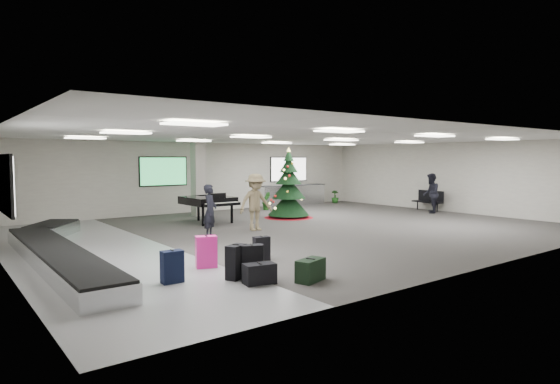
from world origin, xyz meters
TOP-DOWN VIEW (x-y plane):
  - ground at (0.00, 0.00)m, footprint 18.00×18.00m
  - room_envelope at (-0.38, 0.67)m, footprint 18.02×14.02m
  - baggage_carousel at (-7.84, -0.08)m, footprint 2.28×9.71m
  - service_counter at (5.00, 6.65)m, footprint 4.05×0.65m
  - suitcase_0 at (-5.34, -4.46)m, footprint 0.52×0.42m
  - suitcase_1 at (-5.05, -4.60)m, footprint 0.50×0.40m
  - pink_suitcase at (-5.36, -3.22)m, footprint 0.52×0.39m
  - suitcase_3 at (-3.93, -3.35)m, footprint 0.42×0.27m
  - navy_suitcase at (-6.51, -3.97)m, footprint 0.43×0.26m
  - green_duffel at (-4.23, -5.50)m, footprint 0.74×0.53m
  - suitcase_7 at (-4.38, -3.80)m, footprint 0.39×0.28m
  - black_duffel at (-5.17, -5.06)m, footprint 0.67×0.45m
  - christmas_tree at (1.67, 2.72)m, footprint 2.06×2.06m
  - grand_piano at (-1.72, 3.38)m, footprint 1.67×2.10m
  - bench at (8.60, 0.83)m, footprint 0.67×1.55m
  - traveler_a at (-3.29, 0.37)m, footprint 0.71×0.71m
  - traveler_b at (-1.38, 0.68)m, footprint 1.29×0.78m
  - traveler_bench at (7.75, 0.12)m, footprint 1.11×1.05m
  - potted_plant_left at (2.63, 5.70)m, footprint 0.59×0.61m
  - potted_plant_right at (7.73, 6.27)m, footprint 0.56×0.56m

SIDE VIEW (x-z plane):
  - ground at x=0.00m, z-range 0.00..0.00m
  - black_duffel at x=-5.17m, z-range -0.01..0.42m
  - baggage_carousel at x=-7.84m, z-range 0.00..0.43m
  - green_duffel at x=-4.23m, z-range -0.01..0.46m
  - suitcase_7 at x=-4.38m, z-range -0.01..0.51m
  - suitcase_3 at x=-3.93m, z-range -0.01..0.59m
  - navy_suitcase at x=-6.51m, z-range -0.01..0.66m
  - suitcase_1 at x=-5.05m, z-range -0.01..0.70m
  - suitcase_0 at x=-5.34m, z-range -0.01..0.71m
  - potted_plant_right at x=7.73m, z-range 0.00..0.71m
  - pink_suitcase at x=-5.36m, z-range -0.01..0.73m
  - potted_plant_left at x=2.63m, z-range 0.00..0.86m
  - bench at x=8.60m, z-range 0.06..1.01m
  - service_counter at x=5.00m, z-range 0.01..1.09m
  - traveler_a at x=-3.29m, z-range 0.00..1.65m
  - grand_piano at x=-1.72m, z-range 0.25..1.42m
  - traveler_bench at x=7.75m, z-range 0.00..1.80m
  - traveler_b at x=-1.38m, z-range 0.00..1.94m
  - christmas_tree at x=1.67m, z-range -0.46..2.47m
  - room_envelope at x=-0.38m, z-range 0.73..3.94m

